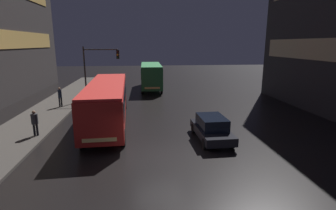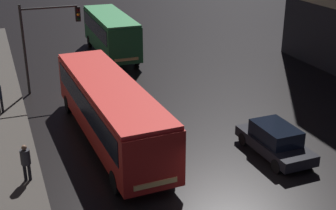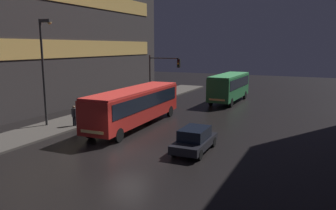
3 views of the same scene
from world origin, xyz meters
TOP-DOWN VIEW (x-y plane):
  - ground_plane at (0.00, 0.00)m, footprint 120.00×120.00m
  - sidewalk_left at (-9.00, 10.00)m, footprint 4.00×48.00m
  - building_left_tower at (-18.63, 13.94)m, footprint 10.07×31.00m
  - bus_near at (-3.32, 6.48)m, footprint 3.06×12.10m
  - bus_far at (0.58, 21.47)m, footprint 2.71×9.27m
  - car_taxi at (3.50, 2.35)m, footprint 1.93×4.29m
  - pedestrian_near at (-7.60, 3.90)m, footprint 0.53×0.53m
  - pedestrian_mid at (-8.32, 11.93)m, footprint 0.46×0.46m
  - traffic_light_main at (-5.17, 14.85)m, footprint 3.64×0.35m
  - street_lamp_sidewalk at (-9.62, 3.08)m, footprint 1.25×0.36m

SIDE VIEW (x-z plane):
  - ground_plane at x=0.00m, z-range 0.00..0.00m
  - sidewalk_left at x=-9.00m, z-range 0.00..0.15m
  - car_taxi at x=3.50m, z-range 0.01..1.53m
  - pedestrian_near at x=-7.60m, z-range 0.32..1.97m
  - pedestrian_mid at x=-8.32m, z-range 0.30..2.11m
  - bus_near at x=-3.32m, z-range 0.37..3.48m
  - bus_far at x=0.58m, z-range 0.38..3.68m
  - traffic_light_main at x=-5.17m, z-range 1.05..6.68m
  - street_lamp_sidewalk at x=-9.62m, z-range 1.44..9.96m
  - building_left_tower at x=-18.63m, z-range 0.00..18.06m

